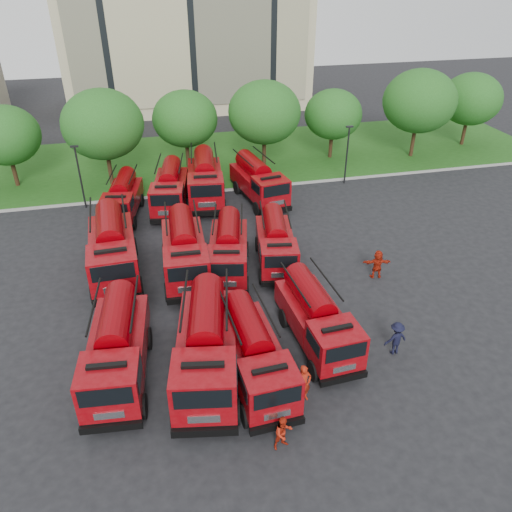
{
  "coord_description": "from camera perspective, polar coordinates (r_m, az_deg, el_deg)",
  "views": [
    {
      "loc": [
        -5.04,
        -21.09,
        17.24
      ],
      "look_at": [
        0.83,
        3.86,
        1.8
      ],
      "focal_mm": 35.0,
      "sensor_mm": 36.0,
      "label": 1
    }
  ],
  "objects": [
    {
      "name": "fire_truck_10",
      "position": [
        40.88,
        -5.83,
        8.7
      ],
      "size": [
        3.59,
        8.08,
        3.56
      ],
      "rotation": [
        0.0,
        0.0,
        -0.12
      ],
      "color": "black",
      "rests_on": "ground"
    },
    {
      "name": "firefighter_5",
      "position": [
        32.15,
        13.49,
        -2.33
      ],
      "size": [
        1.85,
        1.05,
        1.88
      ],
      "primitive_type": "imported",
      "rotation": [
        0.0,
        0.0,
        2.96
      ],
      "color": "#A11D0C",
      "rests_on": "ground"
    },
    {
      "name": "fire_truck_6",
      "position": [
        31.17,
        -3.19,
        0.8
      ],
      "size": [
        3.72,
        7.12,
        3.09
      ],
      "rotation": [
        0.0,
        0.0,
        -0.21
      ],
      "color": "black",
      "rests_on": "ground"
    },
    {
      "name": "lawn",
      "position": [
        50.38,
        -6.83,
        10.91
      ],
      "size": [
        70.0,
        16.0,
        0.12
      ],
      "primitive_type": "cube",
      "color": "#1B4512",
      "rests_on": "ground"
    },
    {
      "name": "fire_truck_0",
      "position": [
        24.31,
        -15.61,
        -10.13
      ],
      "size": [
        3.26,
        7.55,
        3.34
      ],
      "rotation": [
        0.0,
        0.0,
        -0.1
      ],
      "color": "black",
      "rests_on": "ground"
    },
    {
      "name": "lamp_post_1",
      "position": [
        44.3,
        10.38,
        11.67
      ],
      "size": [
        0.6,
        0.25,
        5.11
      ],
      "color": "black",
      "rests_on": "ground"
    },
    {
      "name": "firefighter_0",
      "position": [
        23.62,
        5.38,
        -16.0
      ],
      "size": [
        0.83,
        0.7,
        1.96
      ],
      "primitive_type": "imported",
      "rotation": [
        0.0,
        0.0,
        0.28
      ],
      "color": "#A11D0C",
      "rests_on": "ground"
    },
    {
      "name": "ground",
      "position": [
        27.7,
        0.16,
        -7.42
      ],
      "size": [
        140.0,
        140.0,
        0.0
      ],
      "primitive_type": "plane",
      "color": "black",
      "rests_on": "ground"
    },
    {
      "name": "fire_truck_1",
      "position": [
        23.49,
        -5.67,
        -10.22
      ],
      "size": [
        4.05,
        8.2,
        3.57
      ],
      "rotation": [
        0.0,
        0.0,
        -0.18
      ],
      "color": "black",
      "rests_on": "ground"
    },
    {
      "name": "fire_truck_3",
      "position": [
        25.56,
        6.94,
        -7.08
      ],
      "size": [
        2.82,
        6.89,
        3.07
      ],
      "rotation": [
        0.0,
        0.0,
        0.06
      ],
      "color": "black",
      "rests_on": "ground"
    },
    {
      "name": "tree_1",
      "position": [
        47.17,
        -26.78,
        12.21
      ],
      "size": [
        5.71,
        5.71,
        6.98
      ],
      "color": "#382314",
      "rests_on": "ground"
    },
    {
      "name": "fire_truck_11",
      "position": [
        40.72,
        0.28,
        8.57
      ],
      "size": [
        3.61,
        7.55,
        3.3
      ],
      "rotation": [
        0.0,
        0.0,
        0.16
      ],
      "color": "black",
      "rests_on": "ground"
    },
    {
      "name": "fire_truck_4",
      "position": [
        31.92,
        -16.1,
        0.87
      ],
      "size": [
        3.21,
        8.1,
        3.63
      ],
      "rotation": [
        0.0,
        0.0,
        0.04
      ],
      "color": "black",
      "rests_on": "ground"
    },
    {
      "name": "tree_3",
      "position": [
        46.98,
        -8.11,
        15.27
      ],
      "size": [
        5.88,
        5.88,
        7.19
      ],
      "color": "#382314",
      "rests_on": "ground"
    },
    {
      "name": "firefighter_2",
      "position": [
        25.17,
        9.32,
        -12.69
      ],
      "size": [
        0.87,
        1.24,
        1.92
      ],
      "primitive_type": "imported",
      "rotation": [
        0.0,
        0.0,
        1.79
      ],
      "color": "#A11D0C",
      "rests_on": "ground"
    },
    {
      "name": "firefighter_4",
      "position": [
        30.65,
        -8.01,
        -3.51
      ],
      "size": [
        0.96,
        1.05,
        1.8
      ],
      "primitive_type": "imported",
      "rotation": [
        0.0,
        0.0,
        2.15
      ],
      "color": "#A11D0C",
      "rests_on": "ground"
    },
    {
      "name": "apartment_building",
      "position": [
        69.55,
        -8.31,
        26.88
      ],
      "size": [
        30.0,
        14.18,
        25.0
      ],
      "color": "tan",
      "rests_on": "ground"
    },
    {
      "name": "lamp_post_0",
      "position": [
        41.19,
        -19.52,
        8.88
      ],
      "size": [
        0.6,
        0.25,
        5.11
      ],
      "color": "black",
      "rests_on": "ground"
    },
    {
      "name": "firefighter_1",
      "position": [
        21.92,
        3.09,
        -20.86
      ],
      "size": [
        0.88,
        0.62,
        1.63
      ],
      "primitive_type": "imported",
      "rotation": [
        0.0,
        0.0,
        0.26
      ],
      "color": "#A11D0C",
      "rests_on": "ground"
    },
    {
      "name": "tree_5",
      "position": [
        49.8,
        8.81,
        15.71
      ],
      "size": [
        5.46,
        5.46,
        6.68
      ],
      "color": "#382314",
      "rests_on": "ground"
    },
    {
      "name": "fire_truck_2",
      "position": [
        23.34,
        -0.2,
        -11.11
      ],
      "size": [
        2.82,
        6.97,
        3.12
      ],
      "rotation": [
        0.0,
        0.0,
        0.06
      ],
      "color": "black",
      "rests_on": "ground"
    },
    {
      "name": "fire_truck_7",
      "position": [
        31.95,
        2.28,
        1.53
      ],
      "size": [
        3.35,
        6.83,
        2.98
      ],
      "rotation": [
        0.0,
        0.0,
        -0.18
      ],
      "color": "black",
      "rests_on": "ground"
    },
    {
      "name": "tree_2",
      "position": [
        44.31,
        -17.11,
        14.19
      ],
      "size": [
        6.72,
        6.72,
        8.22
      ],
      "color": "#382314",
      "rests_on": "ground"
    },
    {
      "name": "fire_truck_5",
      "position": [
        31.01,
        -8.18,
        0.65
      ],
      "size": [
        3.01,
        7.55,
        3.38
      ],
      "rotation": [
        0.0,
        0.0,
        -0.05
      ],
      "color": "black",
      "rests_on": "ground"
    },
    {
      "name": "curb",
      "position": [
        42.9,
        -5.43,
        7.33
      ],
      "size": [
        70.0,
        0.3,
        0.14
      ],
      "primitive_type": "cube",
      "color": "gray",
      "rests_on": "ground"
    },
    {
      "name": "tree_6",
      "position": [
        51.7,
        18.19,
        16.47
      ],
      "size": [
        6.89,
        6.89,
        8.42
      ],
      "color": "#382314",
      "rests_on": "ground"
    },
    {
      "name": "tree_4",
      "position": [
        46.54,
        0.97,
        16.09
      ],
      "size": [
        6.55,
        6.55,
        8.01
      ],
      "color": "#382314",
      "rests_on": "ground"
    },
    {
      "name": "fire_truck_9",
      "position": [
        39.94,
        -9.8,
        7.6
      ],
      "size": [
        3.63,
        7.45,
        3.25
      ],
      "rotation": [
        0.0,
        0.0,
        -0.17
      ],
      "color": "black",
      "rests_on": "ground"
    },
    {
      "name": "fire_truck_8",
      "position": [
        39.47,
        -14.99,
        6.43
      ],
      "size": [
        3.3,
        6.73,
        2.94
      ],
      "rotation": [
        0.0,
        0.0,
        -0.17
      ],
      "color": "black",
      "rests_on": "ground"
    },
    {
      "name": "tree_7",
      "position": [
        57.26,
        23.38,
        16.13
      ],
      "size": [
        6.05,
        6.05,
        7.39
      ],
      "color": "#382314",
      "rests_on": "ground"
    },
    {
      "name": "firefighter_3",
      "position": [
        26.68,
        15.42,
        -10.57
      ],
      "size": [
        1.26,
        0.73,
        1.86
      ],
      "primitive_type": "imported",
      "rotation": [
        0.0,
        0.0,
        3.24
      ],
      "color": "black",
      "rests_on": "ground"
    }
  ]
}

